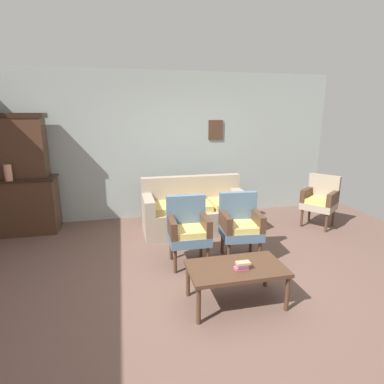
{
  "coord_description": "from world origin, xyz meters",
  "views": [
    {
      "loc": [
        -0.87,
        -3.17,
        1.95
      ],
      "look_at": [
        0.08,
        1.04,
        0.85
      ],
      "focal_mm": 28.87,
      "sensor_mm": 36.0,
      "label": 1
    }
  ],
  "objects_px": {
    "vase_on_cabinet": "(8,173)",
    "floral_couch": "(195,212)",
    "coffee_table": "(236,270)",
    "armchair_near_cabinet": "(240,223)",
    "armchair_by_doorway": "(188,228)",
    "side_cabinet": "(22,205)",
    "wingback_chair_by_fireplace": "(320,199)",
    "book_stack_on_table": "(242,265)"
  },
  "relations": [
    {
      "from": "book_stack_on_table",
      "to": "armchair_near_cabinet",
      "type": "bearing_deg",
      "value": 69.46
    },
    {
      "from": "coffee_table",
      "to": "armchair_by_doorway",
      "type": "bearing_deg",
      "value": 106.44
    },
    {
      "from": "side_cabinet",
      "to": "coffee_table",
      "type": "xyz_separation_m",
      "value": [
        2.75,
        -2.7,
        -0.09
      ]
    },
    {
      "from": "wingback_chair_by_fireplace",
      "to": "book_stack_on_table",
      "type": "bearing_deg",
      "value": -139.12
    },
    {
      "from": "vase_on_cabinet",
      "to": "book_stack_on_table",
      "type": "height_order",
      "value": "vase_on_cabinet"
    },
    {
      "from": "side_cabinet",
      "to": "coffee_table",
      "type": "height_order",
      "value": "side_cabinet"
    },
    {
      "from": "vase_on_cabinet",
      "to": "floral_couch",
      "type": "bearing_deg",
      "value": -7.53
    },
    {
      "from": "side_cabinet",
      "to": "armchair_near_cabinet",
      "type": "relative_size",
      "value": 1.28
    },
    {
      "from": "vase_on_cabinet",
      "to": "floral_couch",
      "type": "height_order",
      "value": "vase_on_cabinet"
    },
    {
      "from": "armchair_near_cabinet",
      "to": "coffee_table",
      "type": "relative_size",
      "value": 0.9
    },
    {
      "from": "armchair_by_doorway",
      "to": "coffee_table",
      "type": "bearing_deg",
      "value": -73.56
    },
    {
      "from": "floral_couch",
      "to": "coffee_table",
      "type": "distance_m",
      "value": 2.14
    },
    {
      "from": "vase_on_cabinet",
      "to": "book_stack_on_table",
      "type": "bearing_deg",
      "value": -42.05
    },
    {
      "from": "armchair_by_doorway",
      "to": "coffee_table",
      "type": "height_order",
      "value": "armchair_by_doorway"
    },
    {
      "from": "vase_on_cabinet",
      "to": "floral_couch",
      "type": "relative_size",
      "value": 0.15
    },
    {
      "from": "vase_on_cabinet",
      "to": "armchair_by_doorway",
      "type": "relative_size",
      "value": 0.28
    },
    {
      "from": "armchair_by_doorway",
      "to": "wingback_chair_by_fireplace",
      "type": "height_order",
      "value": "same"
    },
    {
      "from": "armchair_near_cabinet",
      "to": "book_stack_on_table",
      "type": "relative_size",
      "value": 5.83
    },
    {
      "from": "floral_couch",
      "to": "armchair_near_cabinet",
      "type": "bearing_deg",
      "value": -72.03
    },
    {
      "from": "coffee_table",
      "to": "book_stack_on_table",
      "type": "bearing_deg",
      "value": -59.57
    },
    {
      "from": "floral_couch",
      "to": "wingback_chair_by_fireplace",
      "type": "bearing_deg",
      "value": -6.78
    },
    {
      "from": "armchair_by_doorway",
      "to": "armchair_near_cabinet",
      "type": "bearing_deg",
      "value": 0.58
    },
    {
      "from": "armchair_by_doorway",
      "to": "coffee_table",
      "type": "xyz_separation_m",
      "value": [
        0.3,
        -1.0,
        -0.12
      ]
    },
    {
      "from": "floral_couch",
      "to": "wingback_chair_by_fireplace",
      "type": "distance_m",
      "value": 2.23
    },
    {
      "from": "wingback_chair_by_fireplace",
      "to": "coffee_table",
      "type": "bearing_deg",
      "value": -140.46
    },
    {
      "from": "armchair_near_cabinet",
      "to": "coffee_table",
      "type": "xyz_separation_m",
      "value": [
        -0.44,
        -1.01,
        -0.12
      ]
    },
    {
      "from": "armchair_near_cabinet",
      "to": "book_stack_on_table",
      "type": "distance_m",
      "value": 1.14
    },
    {
      "from": "floral_couch",
      "to": "armchair_by_doorway",
      "type": "bearing_deg",
      "value": -107.68
    },
    {
      "from": "side_cabinet",
      "to": "armchair_by_doorway",
      "type": "height_order",
      "value": "side_cabinet"
    },
    {
      "from": "side_cabinet",
      "to": "vase_on_cabinet",
      "type": "bearing_deg",
      "value": -112.1
    },
    {
      "from": "side_cabinet",
      "to": "vase_on_cabinet",
      "type": "height_order",
      "value": "vase_on_cabinet"
    },
    {
      "from": "wingback_chair_by_fireplace",
      "to": "book_stack_on_table",
      "type": "relative_size",
      "value": 5.83
    },
    {
      "from": "coffee_table",
      "to": "armchair_near_cabinet",
      "type": "bearing_deg",
      "value": 66.62
    },
    {
      "from": "vase_on_cabinet",
      "to": "coffee_table",
      "type": "height_order",
      "value": "vase_on_cabinet"
    },
    {
      "from": "vase_on_cabinet",
      "to": "armchair_near_cabinet",
      "type": "xyz_separation_m",
      "value": [
        3.26,
        -1.52,
        -0.56
      ]
    },
    {
      "from": "vase_on_cabinet",
      "to": "armchair_by_doorway",
      "type": "bearing_deg",
      "value": -31.01
    },
    {
      "from": "side_cabinet",
      "to": "wingback_chair_by_fireplace",
      "type": "xyz_separation_m",
      "value": [
        5.03,
        -0.83,
        0.03
      ]
    },
    {
      "from": "floral_couch",
      "to": "book_stack_on_table",
      "type": "relative_size",
      "value": 11.26
    },
    {
      "from": "side_cabinet",
      "to": "book_stack_on_table",
      "type": "xyz_separation_m",
      "value": [
        2.79,
        -2.77,
        -0.01
      ]
    },
    {
      "from": "vase_on_cabinet",
      "to": "coffee_table",
      "type": "relative_size",
      "value": 0.26
    },
    {
      "from": "armchair_by_doorway",
      "to": "book_stack_on_table",
      "type": "xyz_separation_m",
      "value": [
        0.33,
        -1.06,
        -0.04
      ]
    },
    {
      "from": "armchair_by_doorway",
      "to": "vase_on_cabinet",
      "type": "bearing_deg",
      "value": 148.99
    }
  ]
}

